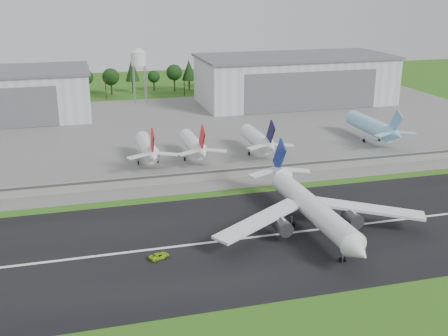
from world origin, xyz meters
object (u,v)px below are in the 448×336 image
object	(u,v)px
parked_jet_skyblue	(375,127)
parked_jet_red_a	(148,149)
ground_vehicle	(159,256)
parked_jet_red_b	(195,145)
parked_jet_navy	(259,140)
main_airliner	(313,214)

from	to	relation	value
parked_jet_skyblue	parked_jet_red_a	bearing A→B (deg)	-176.84
ground_vehicle	parked_jet_skyblue	distance (m)	125.74
parked_jet_red_a	parked_jet_red_b	xyz separation A→B (m)	(16.82, -0.02, -0.11)
parked_jet_navy	parked_jet_skyblue	distance (m)	50.67
parked_jet_skyblue	main_airliner	bearing A→B (deg)	-129.09
parked_jet_skyblue	parked_jet_red_b	bearing A→B (deg)	-176.12
main_airliner	ground_vehicle	size ratio (longest dim) A/B	12.05
ground_vehicle	parked_jet_navy	xyz separation A→B (m)	(49.04, 71.67, 5.35)
parked_jet_red_a	parked_jet_red_b	bearing A→B (deg)	-0.06
ground_vehicle	parked_jet_navy	distance (m)	87.01
parked_jet_navy	parked_jet_red_a	bearing A→B (deg)	-179.99
parked_jet_skyblue	ground_vehicle	bearing A→B (deg)	-142.35
main_airliner	parked_jet_skyblue	bearing A→B (deg)	-130.00
parked_jet_red_b	parked_jet_navy	bearing A→B (deg)	0.06
ground_vehicle	parked_jet_skyblue	world-z (taller)	parked_jet_skyblue
parked_jet_red_b	parked_jet_skyblue	world-z (taller)	parked_jet_skyblue
parked_jet_red_a	parked_jet_skyblue	distance (m)	91.88
parked_jet_red_a	parked_jet_red_b	world-z (taller)	parked_jet_red_a
ground_vehicle	parked_jet_red_a	distance (m)	72.27
ground_vehicle	parked_jet_red_a	world-z (taller)	parked_jet_red_a
main_airliner	parked_jet_red_b	size ratio (longest dim) A/B	1.89
parked_jet_navy	parked_jet_skyblue	size ratio (longest dim) A/B	0.84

